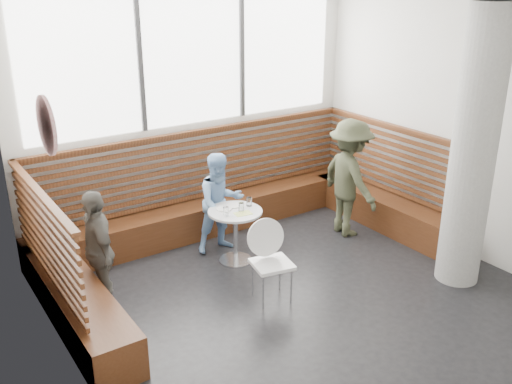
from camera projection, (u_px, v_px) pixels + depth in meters
room at (310, 166)px, 5.85m from camera, size 5.00×5.00×3.20m
booth at (224, 216)px, 7.65m from camera, size 5.00×2.50×1.44m
concrete_column at (474, 151)px, 6.35m from camera, size 0.50×0.50×3.20m
wall_art at (46, 125)px, 4.63m from camera, size 0.03×0.50×0.50m
cafe_table at (235, 225)px, 7.14m from camera, size 0.68×0.68×0.70m
cafe_chair at (268, 255)px, 6.32m from camera, size 0.44×0.43×0.92m
adult_man at (350, 178)px, 7.83m from camera, size 0.73×1.13×1.64m
child_back at (221, 203)px, 7.39m from camera, size 0.69×0.56×1.34m
child_left at (98, 251)px, 6.09m from camera, size 0.39×0.82×1.37m
plate_near at (224, 209)px, 7.11m from camera, size 0.19×0.19×0.01m
plate_far at (234, 205)px, 7.21m from camera, size 0.19×0.19×0.01m
glass_left at (226, 211)px, 6.91m from camera, size 0.07×0.07×0.11m
glass_mid at (241, 207)px, 7.04m from camera, size 0.07×0.07×0.11m
glass_right at (249, 202)px, 7.20m from camera, size 0.07×0.07×0.11m
menu_card at (243, 213)px, 6.98m from camera, size 0.23×0.17×0.00m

